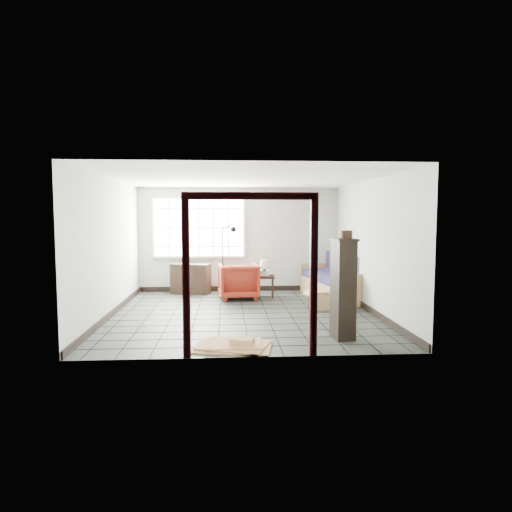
{
  "coord_description": "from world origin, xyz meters",
  "views": [
    {
      "loc": [
        -0.31,
        -8.71,
        1.89
      ],
      "look_at": [
        0.27,
        0.3,
        1.1
      ],
      "focal_mm": 32.0,
      "sensor_mm": 36.0,
      "label": 1
    }
  ],
  "objects": [
    {
      "name": "futon_sofa",
      "position": [
        2.22,
        1.61,
        0.37
      ],
      "size": [
        1.2,
        2.39,
        1.01
      ],
      "rotation": [
        0.0,
        0.0,
        0.15
      ],
      "color": "#AA7F4D",
      "rests_on": "ground"
    },
    {
      "name": "floor_lamp",
      "position": [
        -0.29,
        2.37,
        0.91
      ],
      "size": [
        0.49,
        0.31,
        1.71
      ],
      "rotation": [
        0.0,
        0.0,
        0.19
      ],
      "color": "black",
      "rests_on": "ground"
    },
    {
      "name": "cardboard_pile",
      "position": [
        -0.21,
        -2.3,
        0.04
      ],
      "size": [
        1.19,
        0.99,
        0.16
      ],
      "rotation": [
        0.0,
        0.0,
        -0.23
      ],
      "color": "olive",
      "rests_on": "ground"
    },
    {
      "name": "table_lamp",
      "position": [
        0.56,
        1.81,
        0.76
      ],
      "size": [
        0.27,
        0.27,
        0.37
      ],
      "rotation": [
        0.0,
        0.0,
        0.15
      ],
      "color": "black",
      "rests_on": "side_table"
    },
    {
      "name": "console_shelf",
      "position": [
        -1.2,
        2.4,
        0.37
      ],
      "size": [
        1.0,
        0.64,
        0.73
      ],
      "rotation": [
        0.0,
        0.0,
        -0.31
      ],
      "color": "black",
      "rests_on": "ground"
    },
    {
      "name": "window_panel",
      "position": [
        -1.0,
        2.7,
        1.6
      ],
      "size": [
        2.32,
        0.08,
        1.52
      ],
      "color": "silver",
      "rests_on": "ground"
    },
    {
      "name": "tall_shelf",
      "position": [
        1.47,
        -1.9,
        0.79
      ],
      "size": [
        0.38,
        0.46,
        1.55
      ],
      "rotation": [
        0.0,
        0.0,
        0.13
      ],
      "color": "black",
      "rests_on": "ground"
    },
    {
      "name": "open_box",
      "position": [
        1.63,
        0.34,
        0.15
      ],
      "size": [
        0.81,
        0.53,
        0.42
      ],
      "rotation": [
        0.0,
        0.0,
        0.24
      ],
      "color": "olive",
      "rests_on": "ground"
    },
    {
      "name": "pot",
      "position": [
        1.49,
        -1.98,
        1.61
      ],
      "size": [
        0.22,
        0.22,
        0.12
      ],
      "rotation": [
        0.0,
        0.0,
        0.42
      ],
      "color": "black",
      "rests_on": "tall_shelf"
    },
    {
      "name": "side_table",
      "position": [
        0.57,
        1.84,
        0.41
      ],
      "size": [
        0.5,
        0.5,
        0.5
      ],
      "rotation": [
        0.0,
        0.0,
        -0.09
      ],
      "color": "black",
      "rests_on": "ground"
    },
    {
      "name": "doorway_trim",
      "position": [
        0.0,
        -2.7,
        1.38
      ],
      "size": [
        1.8,
        0.08,
        2.2
      ],
      "color": "#350C10",
      "rests_on": "ground"
    },
    {
      "name": "room_shell",
      "position": [
        0.0,
        0.03,
        1.68
      ],
      "size": [
        5.02,
        5.52,
        2.61
      ],
      "color": "#A2A7A0",
      "rests_on": "ground"
    },
    {
      "name": "armchair",
      "position": [
        -0.05,
        1.62,
        0.45
      ],
      "size": [
        0.94,
        0.89,
        0.89
      ],
      "primitive_type": "imported",
      "rotation": [
        0.0,
        0.0,
        3.23
      ],
      "color": "maroon",
      "rests_on": "ground"
    },
    {
      "name": "ground",
      "position": [
        0.0,
        0.0,
        0.0
      ],
      "size": [
        5.5,
        5.5,
        0.0
      ],
      "primitive_type": "plane",
      "color": "black",
      "rests_on": "ground"
    },
    {
      "name": "projector",
      "position": [
        0.53,
        1.9,
        0.56
      ],
      "size": [
        0.38,
        0.35,
        0.11
      ],
      "rotation": [
        0.0,
        0.0,
        -0.41
      ],
      "color": "silver",
      "rests_on": "side_table"
    }
  ]
}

